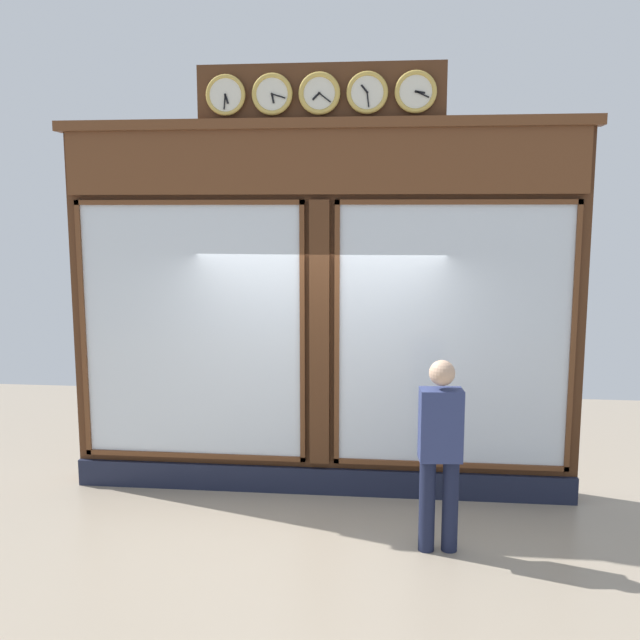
# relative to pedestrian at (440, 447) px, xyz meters

# --- Properties ---
(shop_facade) EXTENTS (5.32, 0.42, 4.33)m
(shop_facade) POSITION_rel_pedestrian_xyz_m (1.15, -1.28, 1.02)
(shop_facade) COLOR #4C2B16
(shop_facade) RESTS_ON ground_plane
(pedestrian) EXTENTS (0.38, 0.25, 1.69)m
(pedestrian) POSITION_rel_pedestrian_xyz_m (0.00, 0.00, 0.00)
(pedestrian) COLOR #191E38
(pedestrian) RESTS_ON ground_plane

